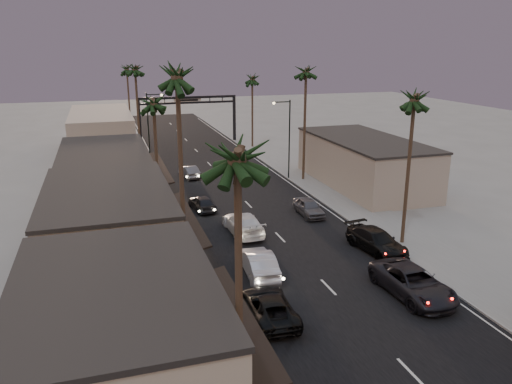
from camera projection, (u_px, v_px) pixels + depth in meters
ground at (240, 196)px, 50.93m from camera, size 200.00×200.00×0.00m
road at (228, 183)px, 55.51m from camera, size 14.00×120.00×0.02m
sidewalk_left at (136, 174)px, 59.20m from camera, size 5.00×92.00×0.12m
sidewalk_right at (286, 164)px, 64.61m from camera, size 5.00×92.00×0.12m
storefront_near at (119, 345)px, 20.80m from camera, size 8.00×12.00×5.50m
storefront_mid at (110, 231)px, 33.63m from camera, size 8.00×14.00×5.50m
storefront_far at (105, 177)px, 48.35m from camera, size 8.00×16.00×5.00m
storefront_dist at (102, 134)px, 69.28m from camera, size 8.00×20.00×6.00m
building_right at (364, 163)px, 54.21m from camera, size 8.00×18.00×5.00m
arch at (188, 108)px, 76.84m from camera, size 15.20×0.40×7.27m
streetlight_right at (287, 133)px, 55.97m from camera, size 2.13×0.30×9.00m
streetlight_left at (150, 122)px, 63.94m from camera, size 2.13×0.30×9.00m
palm_la at (237, 148)px, 16.85m from camera, size 3.20×3.20×13.20m
palm_lb at (177, 71)px, 28.21m from camera, size 3.20×3.20×15.20m
palm_lc at (153, 99)px, 41.86m from camera, size 3.20×3.20×12.20m
palm_ld at (135, 66)px, 58.71m from camera, size 3.20×3.20×14.20m
palm_ra at (415, 94)px, 35.49m from camera, size 3.20×3.20×13.20m
palm_rb at (306, 68)px, 53.53m from camera, size 3.20×3.20×14.20m
palm_rc at (252, 76)px, 72.40m from camera, size 3.20×3.20×12.20m
palm_far at (127, 67)px, 80.14m from camera, size 3.20×3.20×13.20m
oncoming_pickup at (269, 307)px, 27.88m from camera, size 2.74×5.47×1.49m
oncoming_silver at (259, 263)px, 33.21m from camera, size 2.16×5.26×1.69m
oncoming_white at (243, 223)px, 40.64m from camera, size 2.52×5.86×1.68m
oncoming_dgrey at (202, 203)px, 46.34m from camera, size 2.24×4.38×1.43m
oncoming_grey_far at (189, 172)px, 57.88m from camera, size 2.03×4.39×1.39m
curbside_near at (413, 282)px, 30.44m from camera, size 3.16×6.38×1.74m
curbside_black at (377, 241)px, 36.99m from camera, size 3.08×5.95×1.65m
curbside_grey at (309, 207)px, 44.98m from camera, size 1.83×4.42×1.50m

